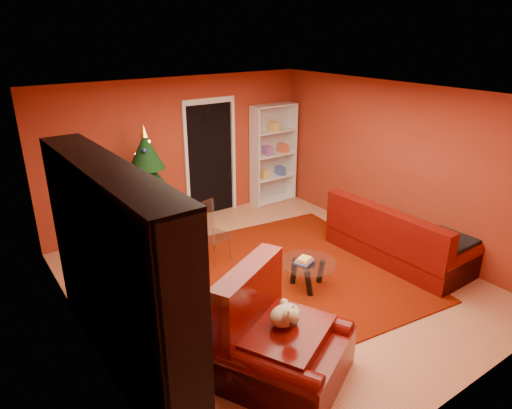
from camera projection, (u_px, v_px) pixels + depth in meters
floor at (272, 283)px, 6.49m from camera, size 5.00×5.50×0.05m
ceiling at (275, 93)px, 5.52m from camera, size 5.00×5.50×0.05m
wall_back at (179, 152)px, 8.12m from camera, size 5.00×0.05×2.60m
wall_left at (76, 245)px, 4.65m from camera, size 0.05×5.50×2.60m
wall_right at (398, 165)px, 7.35m from camera, size 0.05×5.50×2.60m
doorway at (211, 160)px, 8.50m from camera, size 1.06×0.60×2.16m
rug at (296, 271)px, 6.74m from camera, size 3.35×3.78×0.02m
media_unit at (117, 272)px, 4.52m from camera, size 0.53×2.91×2.22m
christmas_tree at (149, 188)px, 7.30m from camera, size 1.32×1.32×1.99m
gift_box_teal at (111, 248)px, 7.11m from camera, size 0.33×0.33×0.31m
gift_box_green at (168, 255)px, 6.95m from camera, size 0.34×0.34×0.28m
white_bookshelf at (273, 155)px, 9.12m from camera, size 0.94×0.34×2.04m
armchair at (287, 339)px, 4.54m from camera, size 1.64×1.64×0.95m
dog at (285, 315)px, 4.52m from camera, size 0.49×0.45×0.31m
sofa at (400, 231)px, 6.96m from camera, size 1.02×2.19×0.93m
coffee_table at (308, 274)px, 6.26m from camera, size 1.02×1.02×0.49m
acrylic_chair at (213, 236)px, 6.90m from camera, size 0.54×0.56×0.84m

